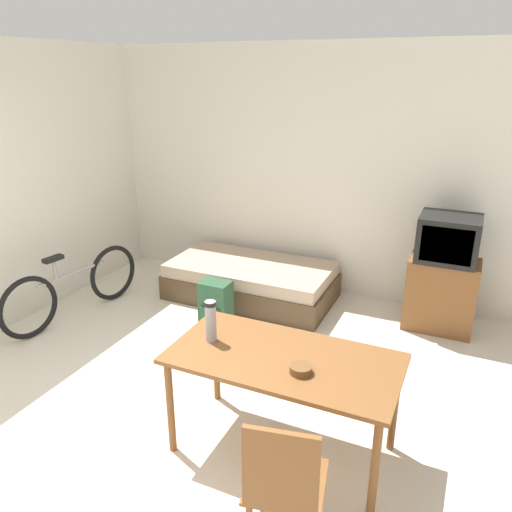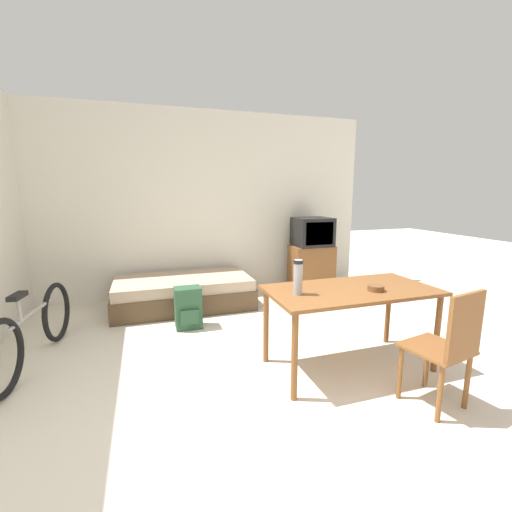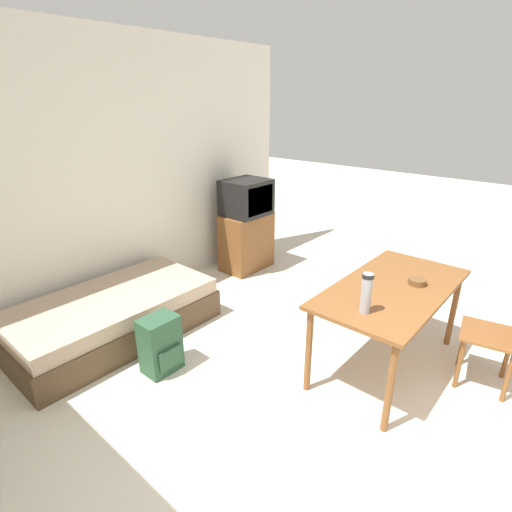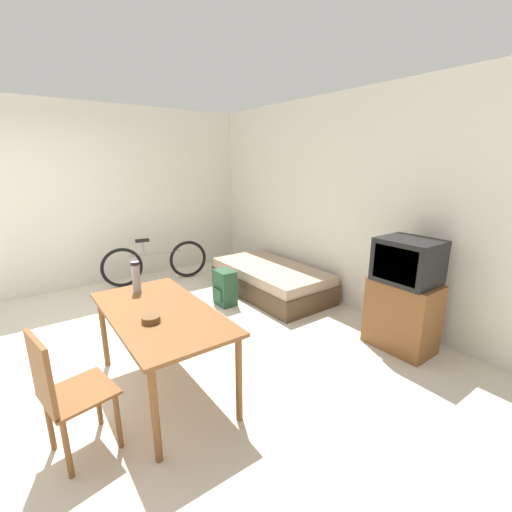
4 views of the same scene
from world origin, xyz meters
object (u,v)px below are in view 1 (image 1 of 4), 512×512
daybed (251,281)px  backpack (216,305)px  thermos_flask (211,319)px  wooden_chair (283,484)px  tv (443,274)px  mate_bowl (301,369)px  dining_table (284,367)px  bicycle (74,288)px

daybed → backpack: size_ratio=3.79×
daybed → thermos_flask: 2.32m
wooden_chair → thermos_flask: 1.16m
thermos_flask → wooden_chair: bearing=-42.3°
daybed → tv: bearing=3.8°
daybed → tv: tv is taller
thermos_flask → daybed: bearing=108.4°
daybed → thermos_flask: (0.70, -2.11, 0.68)m
daybed → mate_bowl: (1.37, -2.22, 0.55)m
mate_bowl → backpack: mate_bowl is taller
tv → mate_bowl: (-0.61, -2.35, 0.17)m
wooden_chair → backpack: bearing=126.5°
mate_bowl → wooden_chair: bearing=-77.1°
dining_table → backpack: 1.87m
daybed → tv: 2.02m
tv → wooden_chair: 3.02m
tv → backpack: (-2.01, -0.89, -0.34)m
daybed → bicycle: bicycle is taller
wooden_chair → bicycle: wooden_chair is taller
tv → mate_bowl: size_ratio=8.51×
tv → thermos_flask: size_ratio=4.03×
dining_table → wooden_chair: bearing=-68.3°
dining_table → backpack: bearing=132.9°
wooden_chair → thermos_flask: size_ratio=3.13×
daybed → bicycle: bearing=-141.3°
tv → bicycle: tv is taller
dining_table → daybed: bearing=120.1°
tv → dining_table: (-0.77, -2.22, 0.07)m
bicycle → backpack: size_ratio=3.42×
bicycle → thermos_flask: thermos_flask is taller
wooden_chair → mate_bowl: 0.69m
wooden_chair → backpack: (-1.54, 2.09, -0.26)m
daybed → tv: (1.98, 0.13, 0.38)m
wooden_chair → bicycle: 3.42m
wooden_chair → mate_bowl: bearing=102.9°
thermos_flask → backpack: (-0.73, 1.35, -0.64)m
dining_table → thermos_flask: bearing=-178.5°
bicycle → backpack: 1.49m
tv → dining_table: tv is taller
tv → wooden_chair: size_ratio=1.29×
mate_bowl → daybed: bearing=121.7°
bicycle → mate_bowl: bearing=-20.4°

